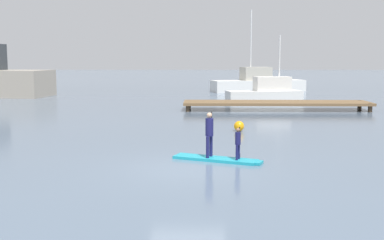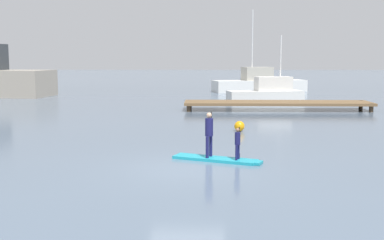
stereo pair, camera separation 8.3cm
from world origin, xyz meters
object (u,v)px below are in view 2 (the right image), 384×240
at_px(paddleboard_near, 217,159).
at_px(paddler_adult, 209,132).
at_px(mooring_buoy_near, 239,126).
at_px(motor_boat_small_navy, 259,83).
at_px(paddler_child_solo, 238,142).
at_px(fishing_boat_green_midground, 267,93).

bearing_deg(paddleboard_near, paddler_adult, 156.37).
height_order(paddleboard_near, mooring_buoy_near, mooring_buoy_near).
bearing_deg(paddleboard_near, motor_boat_small_navy, 81.32).
bearing_deg(mooring_buoy_near, motor_boat_small_navy, 81.77).
xyz_separation_m(paddler_child_solo, mooring_buoy_near, (0.57, 7.06, -0.46)).
distance_m(paddler_adult, paddler_child_solo, 1.08).
bearing_deg(motor_boat_small_navy, paddleboard_near, -98.68).
distance_m(paddler_adult, mooring_buoy_near, 6.89).
bearing_deg(motor_boat_small_navy, paddler_adult, -99.16).
xyz_separation_m(paddleboard_near, fishing_boat_green_midground, (4.41, 21.09, 0.73)).
xyz_separation_m(paddler_child_solo, motor_boat_small_navy, (4.52, 34.35, 0.15)).
bearing_deg(paddler_child_solo, mooring_buoy_near, 85.40).
bearing_deg(paddler_child_solo, paddler_adult, 157.96).
distance_m(paddleboard_near, fishing_boat_green_midground, 21.55).
xyz_separation_m(paddler_adult, fishing_boat_green_midground, (4.68, 20.97, -0.22)).
relative_size(paddler_adult, motor_boat_small_navy, 0.16).
bearing_deg(fishing_boat_green_midground, motor_boat_small_navy, 86.48).
bearing_deg(paddler_child_solo, motor_boat_small_navy, 82.51).
height_order(paddler_adult, mooring_buoy_near, paddler_adult).
xyz_separation_m(paddleboard_near, paddler_adult, (-0.27, 0.12, 0.94)).
relative_size(paddleboard_near, paddler_child_solo, 2.83).
bearing_deg(fishing_boat_green_midground, paddleboard_near, -101.80).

